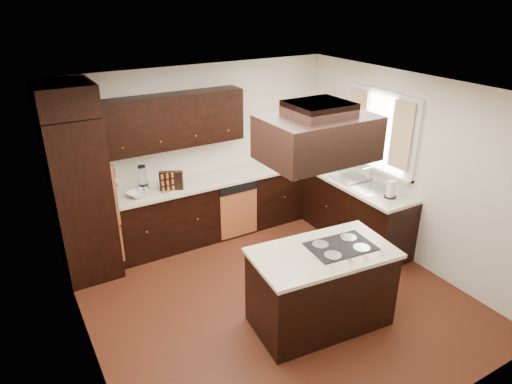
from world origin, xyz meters
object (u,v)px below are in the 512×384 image
range_hood (317,138)px  spice_rack (171,181)px  oven_column (81,198)px  island (321,289)px

range_hood → spice_rack: (-0.70, 2.25, -1.11)m
oven_column → spice_rack: (1.18, -0.00, -0.01)m
oven_column → range_hood: 3.13m
island → oven_column: bearing=135.8°
island → range_hood: (-0.10, 0.08, 1.72)m
range_hood → oven_column: bearing=129.7°
oven_column → island: size_ratio=1.45×
oven_column → island: 3.12m
spice_rack → range_hood: bearing=-48.1°
island → range_hood: 1.72m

